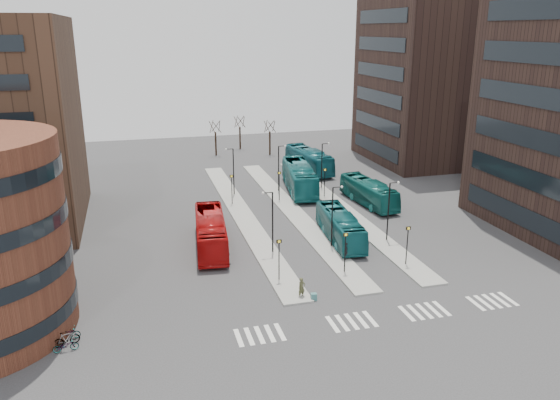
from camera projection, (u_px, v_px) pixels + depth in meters
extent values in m
plane|color=#313133|center=(388.00, 349.00, 36.90)|extent=(160.00, 160.00, 0.00)
cube|color=gray|center=(242.00, 214.00, 63.48)|extent=(2.50, 45.00, 0.15)
cube|color=gray|center=(291.00, 210.00, 64.99)|extent=(2.50, 45.00, 0.15)
cube|color=gray|center=(338.00, 206.00, 66.50)|extent=(2.50, 45.00, 0.15)
cube|color=#1C1D9D|center=(314.00, 297.00, 43.44)|extent=(0.49, 0.41, 0.58)
imported|color=#B20D0E|center=(211.00, 232.00, 53.54)|extent=(3.98, 12.07, 3.30)
imported|color=#135B61|center=(340.00, 226.00, 55.48)|extent=(3.45, 10.87, 2.98)
imported|color=#15666A|center=(299.00, 177.00, 72.39)|extent=(5.05, 13.49, 3.67)
imported|color=#125B57|center=(369.00, 192.00, 66.99)|extent=(3.46, 11.06, 3.03)
imported|color=#155D6A|center=(309.00, 160.00, 82.69)|extent=(4.18, 12.51, 3.42)
imported|color=#414328|center=(302.00, 288.00, 43.64)|extent=(0.74, 0.60, 1.74)
imported|color=black|center=(226.00, 256.00, 49.90)|extent=(0.95, 0.85, 1.62)
imported|color=black|center=(346.00, 252.00, 50.65)|extent=(0.67, 1.14, 1.83)
imported|color=black|center=(343.00, 245.00, 52.69)|extent=(1.05, 1.05, 1.46)
imported|color=gray|center=(66.00, 346.00, 36.47)|extent=(1.72, 0.79, 0.87)
imported|color=gray|center=(67.00, 339.00, 37.12)|extent=(1.83, 0.99, 1.06)
imported|color=gray|center=(68.00, 333.00, 37.94)|extent=(1.67, 0.59, 0.87)
cube|color=silver|center=(239.00, 338.00, 38.19)|extent=(0.35, 2.40, 0.01)
cube|color=silver|center=(249.00, 336.00, 38.38)|extent=(0.35, 2.40, 0.01)
cube|color=silver|center=(260.00, 335.00, 38.56)|extent=(0.35, 2.40, 0.01)
cube|color=silver|center=(270.00, 333.00, 38.75)|extent=(0.35, 2.40, 0.01)
cube|color=silver|center=(280.00, 332.00, 38.94)|extent=(0.35, 2.40, 0.01)
cube|color=silver|center=(333.00, 324.00, 39.95)|extent=(0.35, 2.40, 0.01)
cube|color=silver|center=(342.00, 323.00, 40.14)|extent=(0.35, 2.40, 0.01)
cube|color=silver|center=(352.00, 321.00, 40.32)|extent=(0.35, 2.40, 0.01)
cube|color=silver|center=(361.00, 320.00, 40.51)|extent=(0.35, 2.40, 0.01)
cube|color=silver|center=(370.00, 319.00, 40.70)|extent=(0.35, 2.40, 0.01)
cube|color=silver|center=(407.00, 313.00, 41.46)|extent=(0.35, 2.40, 0.01)
cube|color=silver|center=(416.00, 312.00, 41.64)|extent=(0.35, 2.40, 0.01)
cube|color=silver|center=(424.00, 311.00, 41.83)|extent=(0.35, 2.40, 0.01)
cube|color=silver|center=(433.00, 310.00, 42.02)|extent=(0.35, 2.40, 0.01)
cube|color=silver|center=(442.00, 308.00, 42.21)|extent=(0.35, 2.40, 0.01)
cube|color=silver|center=(476.00, 303.00, 42.96)|extent=(0.35, 2.40, 0.01)
cube|color=silver|center=(484.00, 302.00, 43.15)|extent=(0.35, 2.40, 0.01)
cube|color=silver|center=(492.00, 301.00, 43.34)|extent=(0.35, 2.40, 0.01)
cube|color=silver|center=(500.00, 300.00, 43.53)|extent=(0.35, 2.40, 0.01)
cube|color=silver|center=(508.00, 299.00, 43.72)|extent=(0.35, 2.40, 0.01)
cube|color=black|center=(514.00, 213.00, 56.39)|extent=(0.12, 16.00, 2.00)
cube|color=black|center=(519.00, 176.00, 55.19)|extent=(0.12, 16.00, 2.00)
cube|color=black|center=(525.00, 136.00, 53.99)|extent=(0.12, 16.00, 2.00)
cube|color=black|center=(530.00, 96.00, 52.79)|extent=(0.12, 16.00, 2.00)
cube|color=black|center=(536.00, 53.00, 51.60)|extent=(0.12, 16.00, 2.00)
cube|color=black|center=(542.00, 8.00, 50.40)|extent=(0.12, 16.00, 2.00)
cube|color=black|center=(437.00, 66.00, 86.47)|extent=(20.00, 20.00, 30.00)
cube|color=black|center=(375.00, 147.00, 87.68)|extent=(0.12, 16.00, 2.00)
cube|color=black|center=(376.00, 123.00, 86.48)|extent=(0.12, 16.00, 2.00)
cube|color=black|center=(378.00, 97.00, 85.28)|extent=(0.12, 16.00, 2.00)
cube|color=black|center=(379.00, 71.00, 84.09)|extent=(0.12, 16.00, 2.00)
cube|color=black|center=(381.00, 44.00, 82.89)|extent=(0.12, 16.00, 2.00)
cube|color=black|center=(382.00, 16.00, 81.69)|extent=(0.12, 16.00, 2.00)
cylinder|color=black|center=(279.00, 261.00, 46.26)|extent=(0.10, 0.10, 3.50)
cube|color=black|center=(279.00, 241.00, 45.74)|extent=(0.45, 0.10, 0.30)
cube|color=yellow|center=(279.00, 242.00, 45.68)|extent=(0.20, 0.02, 0.20)
cylinder|color=black|center=(232.00, 190.00, 66.51)|extent=(0.10, 0.10, 3.50)
cube|color=black|center=(231.00, 176.00, 65.99)|extent=(0.45, 0.10, 0.30)
cube|color=yellow|center=(232.00, 176.00, 65.93)|extent=(0.20, 0.02, 0.20)
cylinder|color=black|center=(345.00, 253.00, 47.77)|extent=(0.10, 0.10, 3.50)
cube|color=black|center=(346.00, 235.00, 47.25)|extent=(0.45, 0.10, 0.30)
cube|color=yellow|center=(346.00, 235.00, 47.19)|extent=(0.20, 0.02, 0.20)
cylinder|color=black|center=(279.00, 186.00, 68.02)|extent=(0.10, 0.10, 3.50)
cube|color=black|center=(279.00, 173.00, 67.50)|extent=(0.45, 0.10, 0.30)
cube|color=yellow|center=(279.00, 173.00, 67.44)|extent=(0.20, 0.02, 0.20)
cylinder|color=black|center=(407.00, 246.00, 49.28)|extent=(0.10, 0.10, 3.50)
cube|color=black|center=(408.00, 228.00, 48.76)|extent=(0.45, 0.10, 0.30)
cube|color=yellow|center=(409.00, 228.00, 48.70)|extent=(0.20, 0.02, 0.20)
cylinder|color=black|center=(325.00, 183.00, 69.53)|extent=(0.10, 0.10, 3.50)
cube|color=black|center=(325.00, 170.00, 69.00)|extent=(0.45, 0.10, 0.30)
cube|color=yellow|center=(325.00, 170.00, 68.95)|extent=(0.20, 0.02, 0.20)
cylinder|color=black|center=(273.00, 223.00, 51.66)|extent=(0.14, 0.14, 6.00)
cylinder|color=black|center=(268.00, 193.00, 50.65)|extent=(0.90, 0.08, 0.08)
sphere|color=silver|center=(263.00, 193.00, 50.54)|extent=(0.24, 0.24, 0.24)
cylinder|color=black|center=(234.00, 172.00, 70.07)|extent=(0.14, 0.14, 6.00)
cylinder|color=black|center=(229.00, 149.00, 69.06)|extent=(0.90, 0.08, 0.08)
sphere|color=silver|center=(226.00, 149.00, 68.94)|extent=(0.24, 0.24, 0.24)
cylinder|color=black|center=(332.00, 217.00, 53.17)|extent=(0.14, 0.14, 6.00)
cylinder|color=black|center=(337.00, 187.00, 52.39)|extent=(0.90, 0.08, 0.08)
sphere|color=silver|center=(342.00, 187.00, 52.50)|extent=(0.24, 0.24, 0.24)
cylinder|color=black|center=(279.00, 169.00, 71.58)|extent=(0.14, 0.14, 6.00)
cylinder|color=black|center=(282.00, 146.00, 70.79)|extent=(0.90, 0.08, 0.08)
sphere|color=silver|center=(285.00, 146.00, 70.91)|extent=(0.24, 0.24, 0.24)
cylinder|color=black|center=(388.00, 212.00, 54.68)|extent=(0.14, 0.14, 6.00)
cylinder|color=black|center=(394.00, 183.00, 53.90)|extent=(0.90, 0.08, 0.08)
sphere|color=silver|center=(398.00, 182.00, 54.01)|extent=(0.24, 0.24, 0.24)
cylinder|color=black|center=(322.00, 166.00, 73.09)|extent=(0.14, 0.14, 6.00)
cylinder|color=black|center=(325.00, 144.00, 72.30)|extent=(0.90, 0.08, 0.08)
sphere|color=silver|center=(329.00, 143.00, 72.41)|extent=(0.24, 0.24, 0.24)
cylinder|color=black|center=(216.00, 144.00, 92.85)|extent=(0.30, 0.30, 4.00)
cylinder|color=black|center=(219.00, 127.00, 92.16)|extent=(0.10, 1.56, 1.95)
cylinder|color=black|center=(216.00, 126.00, 92.65)|extent=(1.48, 0.59, 1.97)
cylinder|color=black|center=(212.00, 127.00, 92.22)|extent=(0.90, 1.31, 1.99)
cylinder|color=black|center=(212.00, 127.00, 91.46)|extent=(0.89, 1.31, 1.99)
cylinder|color=black|center=(217.00, 127.00, 91.43)|extent=(1.48, 0.58, 1.97)
cylinder|color=black|center=(240.00, 138.00, 97.79)|extent=(0.30, 0.30, 4.00)
cylinder|color=black|center=(244.00, 122.00, 97.10)|extent=(0.10, 1.56, 1.95)
cylinder|color=black|center=(240.00, 121.00, 97.59)|extent=(1.48, 0.59, 1.97)
cylinder|color=black|center=(236.00, 122.00, 97.16)|extent=(0.90, 1.31, 1.99)
cylinder|color=black|center=(237.00, 122.00, 96.40)|extent=(0.89, 1.31, 1.99)
cylinder|color=black|center=(242.00, 122.00, 96.36)|extent=(1.48, 0.58, 1.97)
cylinder|color=black|center=(270.00, 143.00, 93.28)|extent=(0.30, 0.30, 4.00)
cylinder|color=black|center=(274.00, 126.00, 92.58)|extent=(0.10, 1.56, 1.95)
cylinder|color=black|center=(270.00, 126.00, 93.07)|extent=(1.48, 0.59, 1.97)
cylinder|color=black|center=(266.00, 126.00, 92.64)|extent=(0.90, 1.31, 1.99)
cylinder|color=black|center=(267.00, 127.00, 91.89)|extent=(0.89, 1.31, 1.99)
cylinder|color=black|center=(272.00, 127.00, 91.85)|extent=(1.48, 0.58, 1.97)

